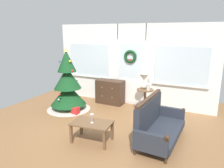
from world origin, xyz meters
name	(u,v)px	position (x,y,z in m)	size (l,w,h in m)	color
ground_plane	(101,128)	(0.00, 0.00, 0.00)	(6.76, 6.76, 0.00)	brown
back_wall_with_door	(131,65)	(0.00, 2.08, 1.28)	(5.20, 0.19, 2.55)	white
christmas_tree	(68,87)	(-1.52, 0.77, 0.69)	(1.31, 1.31, 1.87)	#4C331E
dresser_cabinet	(110,92)	(-0.60, 1.79, 0.39)	(0.91, 0.47, 0.78)	#3D281C
settee_sofa	(157,124)	(1.37, 0.00, 0.38)	(0.80, 1.66, 0.96)	#3D281C
side_table	(145,96)	(0.68, 1.41, 0.51)	(0.50, 0.48, 0.72)	brown
table_lamp	(144,79)	(0.62, 1.45, 1.00)	(0.28, 0.28, 0.44)	silver
flower_vase	(148,86)	(0.78, 1.35, 0.84)	(0.11, 0.10, 0.35)	beige
coffee_table	(92,125)	(0.13, -0.64, 0.37)	(0.88, 0.59, 0.44)	brown
wine_glass	(92,116)	(0.15, -0.65, 0.58)	(0.08, 0.08, 0.20)	silver
gift_box	(76,111)	(-1.09, 0.51, 0.10)	(0.20, 0.18, 0.20)	red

